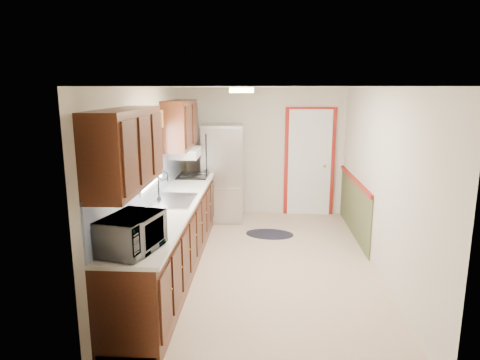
# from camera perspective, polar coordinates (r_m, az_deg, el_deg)

# --- Properties ---
(room_shell) EXTENTS (3.20, 5.20, 2.52)m
(room_shell) POSITION_cam_1_polar(r_m,az_deg,el_deg) (5.67, 3.32, 0.08)
(room_shell) COLOR tan
(room_shell) RESTS_ON ground
(kitchen_run) EXTENTS (0.63, 4.00, 2.20)m
(kitchen_run) POSITION_cam_1_polar(r_m,az_deg,el_deg) (5.61, -9.46, -4.30)
(kitchen_run) COLOR #36170C
(kitchen_run) RESTS_ON ground
(back_wall_trim) EXTENTS (1.12, 2.30, 2.08)m
(back_wall_trim) POSITION_cam_1_polar(r_m,az_deg,el_deg) (7.96, 10.42, 1.15)
(back_wall_trim) COLOR maroon
(back_wall_trim) RESTS_ON ground
(ceiling_fixture) EXTENTS (0.30, 0.30, 0.06)m
(ceiling_fixture) POSITION_cam_1_polar(r_m,az_deg,el_deg) (5.35, 0.20, 11.90)
(ceiling_fixture) COLOR #FFD88C
(ceiling_fixture) RESTS_ON room_shell
(microwave) EXTENTS (0.47, 0.66, 0.41)m
(microwave) POSITION_cam_1_polar(r_m,az_deg,el_deg) (3.98, -14.27, -6.43)
(microwave) COLOR white
(microwave) RESTS_ON kitchen_run
(refrigerator) EXTENTS (0.77, 0.75, 1.75)m
(refrigerator) POSITION_cam_1_polar(r_m,az_deg,el_deg) (7.78, -2.33, 0.99)
(refrigerator) COLOR #B7B7BC
(refrigerator) RESTS_ON ground
(rug) EXTENTS (0.84, 0.60, 0.01)m
(rug) POSITION_cam_1_polar(r_m,az_deg,el_deg) (7.18, 3.96, -7.20)
(rug) COLOR black
(rug) RESTS_ON ground
(cooktop) EXTENTS (0.50, 0.61, 0.02)m
(cooktop) POSITION_cam_1_polar(r_m,az_deg,el_deg) (7.18, -6.27, 0.59)
(cooktop) COLOR black
(cooktop) RESTS_ON kitchen_run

